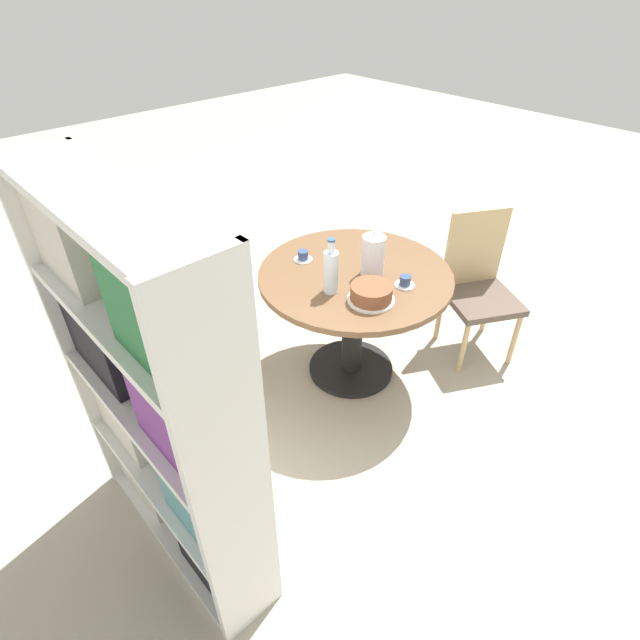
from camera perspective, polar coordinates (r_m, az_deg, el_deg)
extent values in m
plane|color=#B2A893|center=(3.31, 3.52, -5.65)|extent=(14.00, 14.00, 0.00)
cylinder|color=black|center=(3.30, 3.53, -5.45)|extent=(0.54, 0.54, 0.03)
cylinder|color=black|center=(3.07, 3.77, -0.55)|extent=(0.13, 0.13, 0.68)
cylinder|color=brown|center=(2.87, 4.05, 5.12)|extent=(1.11, 1.11, 0.04)
cylinder|color=tan|center=(3.29, 16.08, -3.05)|extent=(0.03, 0.03, 0.39)
cylinder|color=tan|center=(3.47, 21.33, -2.06)|extent=(0.03, 0.03, 0.39)
cylinder|color=tan|center=(3.54, 13.48, 0.53)|extent=(0.03, 0.03, 0.39)
cylinder|color=tan|center=(3.70, 18.51, 1.30)|extent=(0.03, 0.03, 0.39)
cube|color=brown|center=(3.37, 18.02, 2.19)|extent=(0.57, 0.57, 0.04)
cube|color=tan|center=(3.38, 17.32, 7.94)|extent=(0.22, 0.36, 0.51)
cylinder|color=tan|center=(3.28, -8.81, -2.07)|extent=(0.03, 0.03, 0.39)
cylinder|color=tan|center=(3.31, -15.03, -2.56)|extent=(0.03, 0.03, 0.39)
cylinder|color=tan|center=(3.00, -8.71, -6.33)|extent=(0.03, 0.03, 0.39)
cylinder|color=tan|center=(3.04, -15.53, -6.80)|extent=(0.03, 0.03, 0.39)
cube|color=brown|center=(3.02, -12.55, -1.23)|extent=(0.58, 0.58, 0.04)
cube|color=tan|center=(2.70, -13.48, 0.91)|extent=(0.25, 0.34, 0.51)
cube|color=silver|center=(2.39, -24.19, -2.31)|extent=(0.04, 0.28, 1.69)
cube|color=silver|center=(1.68, -9.95, -18.97)|extent=(0.04, 0.28, 1.69)
cube|color=silver|center=(2.03, -15.26, -7.59)|extent=(1.07, 0.02, 1.69)
cube|color=silver|center=(2.64, -14.83, -21.97)|extent=(1.00, 0.27, 0.04)
cube|color=silver|center=(2.31, -16.43, -16.63)|extent=(1.00, 0.27, 0.04)
cube|color=silver|center=(2.00, -18.50, -9.26)|extent=(1.00, 0.27, 0.04)
cube|color=silver|center=(1.74, -21.14, 0.60)|extent=(1.00, 0.27, 0.04)
cube|color=silver|center=(1.55, -24.43, 12.79)|extent=(1.00, 0.27, 0.04)
cube|color=beige|center=(2.66, -18.58, -15.25)|extent=(0.40, 0.21, 0.34)
cube|color=black|center=(2.35, -11.13, -24.61)|extent=(0.40, 0.21, 0.29)
cube|color=beige|center=(2.39, -20.44, -9.28)|extent=(0.39, 0.21, 0.31)
cube|color=teal|center=(2.02, -12.40, -19.23)|extent=(0.39, 0.21, 0.27)
cube|color=black|center=(2.10, -22.68, -1.23)|extent=(0.43, 0.21, 0.33)
cube|color=#703384|center=(1.69, -14.67, -10.41)|extent=(0.43, 0.21, 0.30)
cube|color=beige|center=(1.91, -25.89, 9.16)|extent=(0.38, 0.21, 0.33)
cube|color=#28703D|center=(1.40, -16.90, 1.37)|extent=(0.38, 0.21, 0.32)
cylinder|color=silver|center=(2.80, 6.07, 7.29)|extent=(0.13, 0.13, 0.24)
cone|color=silver|center=(2.74, 6.24, 9.63)|extent=(0.12, 0.12, 0.02)
sphere|color=silver|center=(2.73, 6.26, 10.00)|extent=(0.02, 0.02, 0.02)
cylinder|color=silver|center=(2.63, 1.26, 5.46)|extent=(0.08, 0.08, 0.24)
cylinder|color=silver|center=(2.56, 1.30, 8.35)|extent=(0.04, 0.04, 0.07)
cylinder|color=#2D5184|center=(2.54, 1.31, 9.13)|extent=(0.04, 0.04, 0.01)
cylinder|color=white|center=(2.63, 5.83, 2.32)|extent=(0.25, 0.25, 0.01)
cylinder|color=brown|center=(2.60, 5.89, 3.16)|extent=(0.22, 0.22, 0.08)
cylinder|color=white|center=(2.98, -1.94, 6.92)|extent=(0.11, 0.11, 0.01)
cylinder|color=#334775|center=(2.96, -1.95, 7.44)|extent=(0.06, 0.06, 0.05)
cylinder|color=white|center=(2.77, 9.65, 3.94)|extent=(0.11, 0.11, 0.01)
cylinder|color=#334775|center=(2.76, 9.71, 4.48)|extent=(0.06, 0.06, 0.05)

